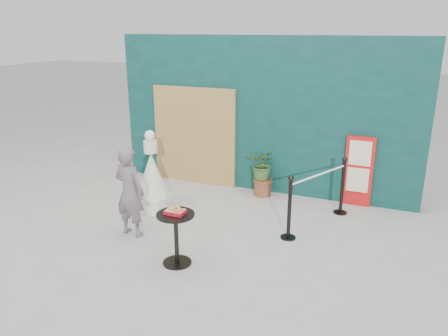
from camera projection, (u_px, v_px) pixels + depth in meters
ground at (191, 259)px, 6.19m from camera, size 60.00×60.00×0.00m
back_wall at (263, 115)px, 8.49m from camera, size 6.00×0.30×3.00m
bamboo_fence at (194, 136)px, 8.98m from camera, size 1.80×0.08×2.00m
woman at (130, 192)px, 6.72m from camera, size 0.55×0.39×1.43m
menu_board at (359, 172)px, 7.88m from camera, size 0.50×0.07×1.30m
statue at (152, 178)px, 7.67m from camera, size 0.57×0.57×1.47m
cafe_table at (176, 231)px, 5.93m from camera, size 0.52×0.52×0.75m
food_basket at (176, 211)px, 5.84m from camera, size 0.26×0.19×0.11m
planter at (263, 169)px, 8.38m from camera, size 0.55×0.48×0.94m
stanchion_barrier at (318, 197)px, 7.11m from camera, size 0.84×1.54×1.03m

